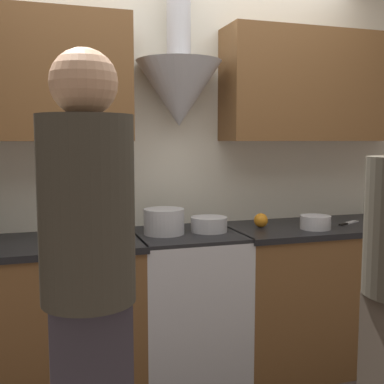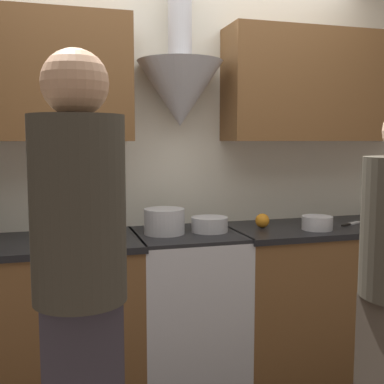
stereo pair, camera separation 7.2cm
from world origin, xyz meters
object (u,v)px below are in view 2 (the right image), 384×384
Objects in this scene: mixing_bowl at (210,224)px; person_foreground_left at (80,284)px; orange_fruit at (262,221)px; stove_range at (187,308)px; stock_pot at (164,221)px; saucepan at (317,223)px.

mixing_bowl is 0.12× the size of person_foreground_left.
orange_fruit is 0.05× the size of person_foreground_left.
person_foreground_left is (-0.67, -1.07, 0.52)m from stove_range.
stock_pot reaches higher than orange_fruit.
mixing_bowl is 2.47× the size of orange_fruit.
orange_fruit is 0.33m from saucepan.
mixing_bowl is 1.17× the size of saucepan.
mixing_bowl is at bearing -1.66° from stock_pot.
person_foreground_left is at bearing -121.94° from stove_range.
person_foreground_left is (-1.45, -0.95, 0.02)m from saucepan.
person_foreground_left reaches higher than stove_range.
stock_pot is 1.26× the size of saucepan.
stove_range is 0.93m from saucepan.
orange_fruit reaches higher than saucepan.
stock_pot is (-0.14, 0.00, 0.53)m from stove_range.
stove_range is 1.36m from person_foreground_left.
saucepan is at bearing 33.11° from person_foreground_left.
stock_pot is at bearing 172.04° from saucepan.
stove_range is 0.52× the size of person_foreground_left.
stock_pot is 0.63m from orange_fruit.
stove_range is 0.52m from mixing_bowl.
orange_fruit is at bearing 43.51° from person_foreground_left.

